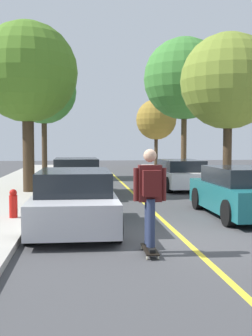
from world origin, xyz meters
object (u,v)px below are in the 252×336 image
Objects in this scene: parked_car_right_nearest at (242,192)px; street_tree_left_near at (44,92)px; street_tree_right_near at (184,79)px; parked_car_right_near at (181,174)px; fire_hydrant at (13,204)px; street_tree_right_nearest at (228,82)px; parked_car_left_nearest at (75,200)px; parked_car_left_near at (76,177)px; skateboard at (150,249)px; skateboarder at (150,193)px; street_tree_right_far at (156,120)px; street_tree_left_nearest at (27,73)px.

parked_car_right_nearest is 0.63× the size of street_tree_left_near.
parked_car_right_near is at bearing -105.12° from street_tree_right_near.
fire_hydrant is (-7.73, -13.75, -5.23)m from street_tree_right_near.
street_tree_right_nearest is (1.79, -0.71, 3.87)m from parked_car_right_near.
street_tree_right_nearest reaches higher than parked_car_left_nearest.
skateboard is at bearing -81.28° from parked_car_left_near.
fire_hydrant is at bearing 150.71° from parked_car_left_nearest.
skateboarder is (-4.89, -9.69, -3.40)m from street_tree_right_nearest.
street_tree_left_near reaches higher than parked_car_left_nearest.
street_tree_right_near is (0.00, 7.33, 1.22)m from street_tree_right_nearest.
street_tree_right_nearest is 3.61× the size of skateboarder.
parked_car_left_near is 5.04× the size of skateboard.
street_tree_right_near is (1.79, 13.44, 5.06)m from parked_car_right_nearest.
parked_car_left_nearest is 9.13m from parked_car_right_near.
skateboarder reaches higher than fire_hydrant.
street_tree_left_near is 17.20m from skateboard.
skateboard is (3.13, -16.25, -4.69)m from street_tree_left_near.
skateboarder is (-3.10, -10.40, 0.47)m from parked_car_right_near.
street_tree_left_near is 10.38m from street_tree_right_nearest.
street_tree_right_nearest is 9.06× the size of fire_hydrant.
street_tree_right_far is at bearing 70.15° from parked_car_left_near.
parked_car_right_near is (-0.00, 6.82, -0.02)m from parked_car_right_nearest.
street_tree_left_near is at bearing 90.00° from street_tree_left_nearest.
parked_car_left_nearest is at bearing -74.66° from street_tree_left_nearest.
street_tree_left_nearest is 3.62× the size of skateboarder.
street_tree_left_near reaches higher than street_tree_right_far.
street_tree_left_near is 3.66× the size of skateboarder.
street_tree_left_near is 0.81× the size of street_tree_right_near.
skateboarder is (3.13, -16.28, -3.68)m from street_tree_left_near.
street_tree_left_near is 1.20× the size of street_tree_right_far.
street_tree_left_near is 12.63m from street_tree_right_far.
street_tree_right_near reaches higher than street_tree_right_nearest.
street_tree_left_near is at bearing 100.87° from skateboarder.
skateboarder is at bearing -106.60° from parked_car_right_near.
street_tree_right_near reaches higher than fire_hydrant.
skateboarder is (1.34, -8.76, 0.42)m from parked_car_left_near.
street_tree_right_near reaches higher than parked_car_left_nearest.
parked_car_right_near is at bearing 20.31° from parked_car_left_near.
parked_car_left_near is at bearing -109.85° from street_tree_right_far.
street_tree_right_far reaches higher than parked_car_left_nearest.
skateboard is (-3.10, -3.54, -0.57)m from parked_car_right_nearest.
street_tree_right_nearest reaches higher than parked_car_right_nearest.
parked_car_left_near is at bearing 90.00° from parked_car_left_nearest.
parked_car_left_near is 0.66× the size of street_tree_left_near.
street_tree_left_nearest is (-6.23, -1.45, 3.95)m from parked_car_right_near.
fire_hydrant is (-1.50, 0.84, -0.18)m from parked_car_left_nearest.
skateboarder is (2.84, -3.26, 0.61)m from fire_hydrant.
parked_car_right_nearest is 14.48m from street_tree_right_near.
street_tree_left_nearest reaches higher than street_tree_right_nearest.
street_tree_left_near is at bearing 103.37° from parked_car_left_near.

